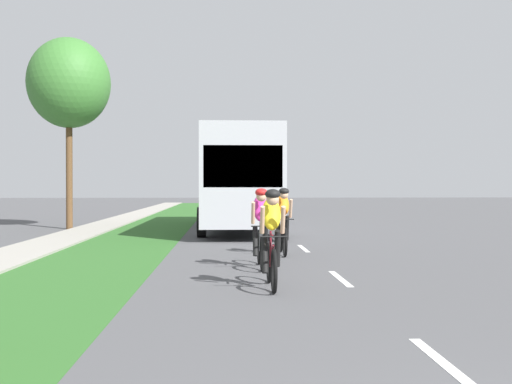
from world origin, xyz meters
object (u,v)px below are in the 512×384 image
at_px(cyclist_lead, 272,237).
at_px(sedan_blue, 234,198).
at_px(cyclist_trailing, 261,227).
at_px(cyclist_distant, 283,220).
at_px(street_tree_near, 69,84).
at_px(bus_silver, 239,176).

bearing_deg(cyclist_lead, sedan_blue, 90.30).
relative_size(cyclist_trailing, cyclist_distant, 1.00).
bearing_deg(street_tree_near, cyclist_trailing, -59.30).
height_order(cyclist_distant, sedan_blue, cyclist_distant).
xyz_separation_m(cyclist_trailing, sedan_blue, (-0.13, 29.87, -0.04)).
bearing_deg(bus_silver, cyclist_trailing, -88.92).
xyz_separation_m(cyclist_trailing, street_tree_near, (-6.56, 11.05, 4.63)).
distance_m(sedan_blue, street_tree_near, 20.44).
bearing_deg(cyclist_trailing, bus_silver, 91.08).
bearing_deg(cyclist_trailing, cyclist_distant, 74.06).
distance_m(bus_silver, street_tree_near, 7.24).
bearing_deg(cyclist_trailing, cyclist_lead, -89.05).
height_order(sedan_blue, street_tree_near, street_tree_near).
distance_m(cyclist_distant, bus_silver, 8.80).
bearing_deg(bus_silver, cyclist_distant, -84.30).
relative_size(cyclist_distant, sedan_blue, 0.40).
height_order(bus_silver, sedan_blue, bus_silver).
distance_m(cyclist_lead, bus_silver, 13.41).
bearing_deg(street_tree_near, sedan_blue, 71.13).
relative_size(bus_silver, sedan_blue, 2.70).
distance_m(cyclist_trailing, cyclist_distant, 2.40).
bearing_deg(bus_silver, cyclist_lead, -88.94).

